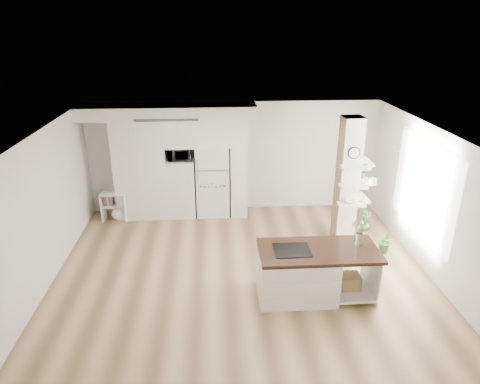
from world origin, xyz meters
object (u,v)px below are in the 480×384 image
object	(u,v)px
floor_plant_a	(386,241)
bookshelf	(116,208)
kitchen_island	(304,272)
refrigerator	(213,180)

from	to	relation	value
floor_plant_a	bookshelf	bearing A→B (deg)	161.63
kitchen_island	floor_plant_a	distance (m)	2.41
kitchen_island	bookshelf	xyz separation A→B (m)	(-3.84, 3.28, -0.17)
refrigerator	bookshelf	distance (m)	2.39
kitchen_island	floor_plant_a	xyz separation A→B (m)	(2.00, 1.34, -0.21)
bookshelf	floor_plant_a	xyz separation A→B (m)	(5.84, -1.94, -0.04)
bookshelf	kitchen_island	bearing A→B (deg)	-35.50
kitchen_island	floor_plant_a	size ratio (longest dim) A/B	3.76
refrigerator	floor_plant_a	bearing A→B (deg)	-31.67
refrigerator	bookshelf	size ratio (longest dim) A/B	2.51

